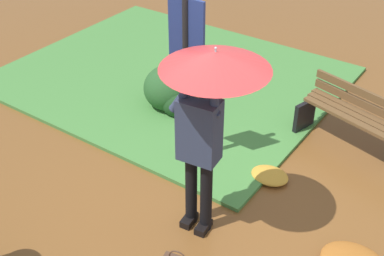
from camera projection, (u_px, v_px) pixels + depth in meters
name	position (u px, v px, depth m)	size (l,w,h in m)	color
ground_plane	(221.00, 225.00, 5.31)	(18.00, 18.00, 0.00)	brown
grass_verge	(171.00, 77.00, 7.95)	(4.80, 4.00, 0.05)	#47843D
person_with_umbrella	(208.00, 97.00, 4.43)	(0.96, 0.96, 2.04)	black
info_sign_post	(186.00, 53.00, 5.41)	(0.44, 0.07, 2.30)	black
park_bench	(356.00, 119.00, 6.26)	(1.43, 0.72, 0.75)	black
shrub_cluster	(170.00, 91.00, 7.06)	(0.77, 0.70, 0.63)	#285628
leaf_pile_near_person	(270.00, 176.00, 5.91)	(0.45, 0.36, 0.10)	gold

